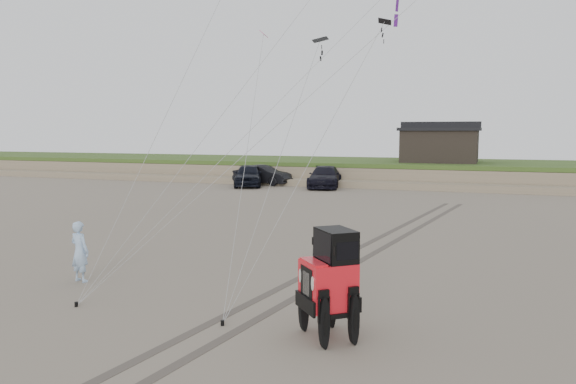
{
  "coord_description": "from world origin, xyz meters",
  "views": [
    {
      "loc": [
        6.17,
        -11.38,
        4.25
      ],
      "look_at": [
        0.92,
        3.0,
        2.6
      ],
      "focal_mm": 35.0,
      "sensor_mm": 36.0,
      "label": 1
    }
  ],
  "objects_px": {
    "truck_b": "(262,175)",
    "jeep": "(328,295)",
    "truck_a": "(249,175)",
    "man": "(80,251)",
    "truck_c": "(325,177)",
    "cabin": "(440,144)"
  },
  "relations": [
    {
      "from": "truck_b",
      "to": "jeep",
      "type": "height_order",
      "value": "jeep"
    },
    {
      "from": "truck_a",
      "to": "man",
      "type": "relative_size",
      "value": 2.94
    },
    {
      "from": "truck_a",
      "to": "truck_b",
      "type": "relative_size",
      "value": 1.08
    },
    {
      "from": "truck_a",
      "to": "truck_c",
      "type": "distance_m",
      "value": 5.99
    },
    {
      "from": "truck_b",
      "to": "man",
      "type": "bearing_deg",
      "value": -159.95
    },
    {
      "from": "truck_c",
      "to": "man",
      "type": "height_order",
      "value": "man"
    },
    {
      "from": "truck_b",
      "to": "truck_c",
      "type": "xyz_separation_m",
      "value": [
        5.41,
        -0.61,
        0.03
      ]
    },
    {
      "from": "jeep",
      "to": "man",
      "type": "distance_m",
      "value": 8.03
    },
    {
      "from": "truck_a",
      "to": "truck_c",
      "type": "xyz_separation_m",
      "value": [
        5.91,
        1.01,
        -0.06
      ]
    },
    {
      "from": "cabin",
      "to": "truck_c",
      "type": "distance_m",
      "value": 11.02
    },
    {
      "from": "man",
      "to": "truck_c",
      "type": "bearing_deg",
      "value": -77.72
    },
    {
      "from": "truck_c",
      "to": "jeep",
      "type": "bearing_deg",
      "value": -83.94
    },
    {
      "from": "cabin",
      "to": "man",
      "type": "xyz_separation_m",
      "value": [
        -6.74,
        -35.73,
        -2.37
      ]
    },
    {
      "from": "truck_c",
      "to": "jeep",
      "type": "xyz_separation_m",
      "value": [
        8.9,
        -30.15,
        0.1
      ]
    },
    {
      "from": "truck_a",
      "to": "truck_c",
      "type": "bearing_deg",
      "value": -10.79
    },
    {
      "from": "truck_a",
      "to": "truck_b",
      "type": "distance_m",
      "value": 1.7
    },
    {
      "from": "truck_b",
      "to": "cabin",
      "type": "bearing_deg",
      "value": -55.51
    },
    {
      "from": "truck_b",
      "to": "truck_c",
      "type": "relative_size",
      "value": 0.85
    },
    {
      "from": "truck_c",
      "to": "man",
      "type": "distance_m",
      "value": 28.38
    },
    {
      "from": "jeep",
      "to": "truck_c",
      "type": "bearing_deg",
      "value": 155.9
    },
    {
      "from": "truck_b",
      "to": "truck_c",
      "type": "bearing_deg",
      "value": -89.06
    },
    {
      "from": "jeep",
      "to": "cabin",
      "type": "bearing_deg",
      "value": 141.1
    }
  ]
}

